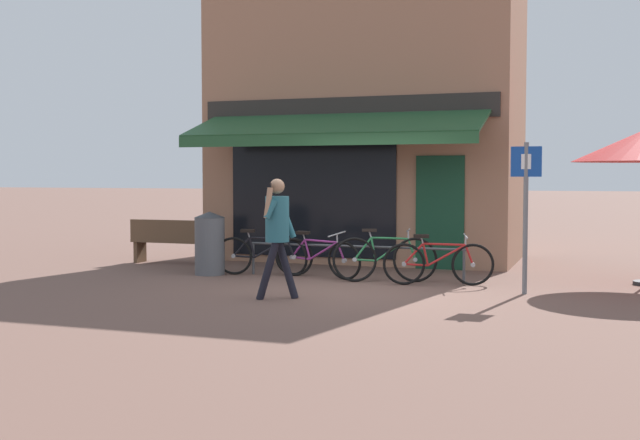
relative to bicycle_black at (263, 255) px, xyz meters
The scene contains 11 objects.
ground_plane 2.22m from the bicycle_black, 33.79° to the right, with size 160.00×160.00×0.00m, color brown.
shop_front 4.46m from the bicycle_black, 76.15° to the left, with size 6.15×4.49×6.13m.
bike_rack_rail 1.62m from the bicycle_black, ahead, with size 3.80×0.04×0.57m.
bicycle_black is the anchor object (origin of this frame).
bicycle_purple 0.98m from the bicycle_black, ahead, with size 1.70×0.67×0.81m.
bicycle_green 2.19m from the bicycle_black, ahead, with size 1.68×0.78×0.89m.
bicycle_red 3.11m from the bicycle_black, ahead, with size 1.71×0.61×0.82m.
pedestrian_adult 2.74m from the bicycle_black, 61.87° to the right, with size 0.55×0.61×1.71m.
litter_bin 0.97m from the bicycle_black, 168.19° to the right, with size 0.53×0.53×1.11m.
parking_sign 4.64m from the bicycle_black, ahead, with size 0.44×0.07×2.22m.
park_bench 2.69m from the bicycle_black, 156.70° to the left, with size 1.60×0.45×0.87m.
Camera 1 is at (3.79, -11.46, 1.75)m, focal length 45.00 mm.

